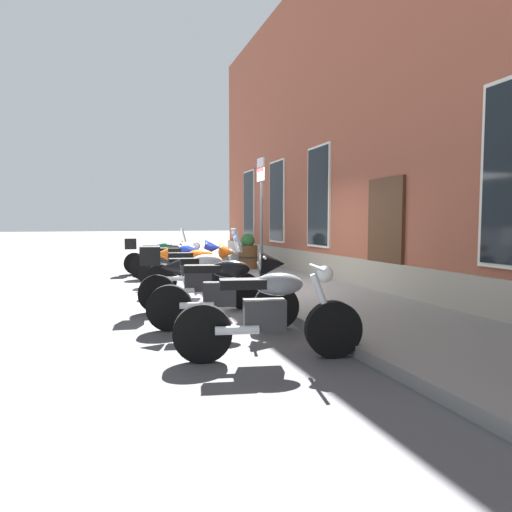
{
  "coord_description": "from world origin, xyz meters",
  "views": [
    {
      "loc": [
        8.93,
        -2.52,
        1.46
      ],
      "look_at": [
        -1.47,
        0.9,
        0.65
      ],
      "focal_mm": 32.12,
      "sensor_mm": 36.0,
      "label": 1
    }
  ],
  "objects_px": {
    "motorcycle_blue_sport": "(187,261)",
    "motorcycle_green_touring": "(157,255)",
    "motorcycle_black_naked": "(173,261)",
    "barrel_planter": "(248,253)",
    "motorcycle_silver_touring": "(194,277)",
    "motorcycle_orange_sport": "(199,267)",
    "parking_sign": "(261,205)",
    "motorcycle_grey_naked": "(271,314)",
    "motorcycle_black_sport": "(229,287)"
  },
  "relations": [
    {
      "from": "motorcycle_black_naked",
      "to": "motorcycle_grey_naked",
      "type": "bearing_deg",
      "value": 0.09
    },
    {
      "from": "motorcycle_blue_sport",
      "to": "motorcycle_black_sport",
      "type": "relative_size",
      "value": 0.98
    },
    {
      "from": "motorcycle_black_sport",
      "to": "motorcycle_grey_naked",
      "type": "xyz_separation_m",
      "value": [
        1.46,
        0.07,
        -0.09
      ]
    },
    {
      "from": "motorcycle_green_touring",
      "to": "motorcycle_silver_touring",
      "type": "height_order",
      "value": "motorcycle_silver_touring"
    },
    {
      "from": "motorcycle_black_sport",
      "to": "barrel_planter",
      "type": "bearing_deg",
      "value": 160.76
    },
    {
      "from": "motorcycle_blue_sport",
      "to": "motorcycle_black_sport",
      "type": "bearing_deg",
      "value": -2.2
    },
    {
      "from": "motorcycle_silver_touring",
      "to": "motorcycle_orange_sport",
      "type": "bearing_deg",
      "value": 165.5
    },
    {
      "from": "motorcycle_black_naked",
      "to": "barrel_planter",
      "type": "height_order",
      "value": "barrel_planter"
    },
    {
      "from": "motorcycle_black_sport",
      "to": "parking_sign",
      "type": "relative_size",
      "value": 0.78
    },
    {
      "from": "motorcycle_blue_sport",
      "to": "motorcycle_grey_naked",
      "type": "bearing_deg",
      "value": -1.0
    },
    {
      "from": "motorcycle_orange_sport",
      "to": "motorcycle_grey_naked",
      "type": "bearing_deg",
      "value": -1.34
    },
    {
      "from": "motorcycle_blue_sport",
      "to": "motorcycle_grey_naked",
      "type": "height_order",
      "value": "motorcycle_blue_sport"
    },
    {
      "from": "motorcycle_black_naked",
      "to": "motorcycle_orange_sport",
      "type": "xyz_separation_m",
      "value": [
        2.95,
        0.11,
        0.1
      ]
    },
    {
      "from": "motorcycle_green_touring",
      "to": "parking_sign",
      "type": "distance_m",
      "value": 5.23
    },
    {
      "from": "motorcycle_green_touring",
      "to": "motorcycle_blue_sport",
      "type": "height_order",
      "value": "motorcycle_green_touring"
    },
    {
      "from": "motorcycle_black_naked",
      "to": "motorcycle_silver_touring",
      "type": "height_order",
      "value": "motorcycle_silver_touring"
    },
    {
      "from": "motorcycle_grey_naked",
      "to": "motorcycle_silver_touring",
      "type": "bearing_deg",
      "value": -174.72
    },
    {
      "from": "motorcycle_orange_sport",
      "to": "parking_sign",
      "type": "distance_m",
      "value": 1.73
    },
    {
      "from": "motorcycle_silver_touring",
      "to": "motorcycle_black_sport",
      "type": "bearing_deg",
      "value": 7.93
    },
    {
      "from": "motorcycle_silver_touring",
      "to": "parking_sign",
      "type": "distance_m",
      "value": 2.18
    },
    {
      "from": "motorcycle_green_touring",
      "to": "motorcycle_black_sport",
      "type": "distance_m",
      "value": 7.33
    },
    {
      "from": "motorcycle_orange_sport",
      "to": "motorcycle_black_sport",
      "type": "height_order",
      "value": "motorcycle_black_sport"
    },
    {
      "from": "motorcycle_orange_sport",
      "to": "motorcycle_silver_touring",
      "type": "height_order",
      "value": "motorcycle_silver_touring"
    },
    {
      "from": "motorcycle_blue_sport",
      "to": "motorcycle_silver_touring",
      "type": "distance_m",
      "value": 2.88
    },
    {
      "from": "motorcycle_silver_touring",
      "to": "barrel_planter",
      "type": "relative_size",
      "value": 2.04
    },
    {
      "from": "motorcycle_blue_sport",
      "to": "motorcycle_grey_naked",
      "type": "distance_m",
      "value": 5.8
    },
    {
      "from": "motorcycle_green_touring",
      "to": "barrel_planter",
      "type": "height_order",
      "value": "motorcycle_green_touring"
    },
    {
      "from": "motorcycle_blue_sport",
      "to": "motorcycle_black_sport",
      "type": "xyz_separation_m",
      "value": [
        4.34,
        -0.17,
        0.0
      ]
    },
    {
      "from": "motorcycle_green_touring",
      "to": "motorcycle_black_naked",
      "type": "xyz_separation_m",
      "value": [
        1.43,
        0.24,
        -0.07
      ]
    },
    {
      "from": "motorcycle_silver_touring",
      "to": "parking_sign",
      "type": "height_order",
      "value": "parking_sign"
    },
    {
      "from": "motorcycle_orange_sport",
      "to": "barrel_planter",
      "type": "bearing_deg",
      "value": 149.83
    },
    {
      "from": "motorcycle_blue_sport",
      "to": "motorcycle_orange_sport",
      "type": "distance_m",
      "value": 1.4
    },
    {
      "from": "motorcycle_black_naked",
      "to": "motorcycle_grey_naked",
      "type": "height_order",
      "value": "motorcycle_grey_naked"
    },
    {
      "from": "barrel_planter",
      "to": "motorcycle_silver_touring",
      "type": "bearing_deg",
      "value": -26.11
    },
    {
      "from": "motorcycle_black_sport",
      "to": "barrel_planter",
      "type": "height_order",
      "value": "barrel_planter"
    },
    {
      "from": "motorcycle_grey_naked",
      "to": "motorcycle_green_touring",
      "type": "bearing_deg",
      "value": -178.37
    },
    {
      "from": "motorcycle_orange_sport",
      "to": "motorcycle_black_sport",
      "type": "xyz_separation_m",
      "value": [
        2.94,
        -0.17,
        0.01
      ]
    },
    {
      "from": "motorcycle_grey_naked",
      "to": "barrel_planter",
      "type": "distance_m",
      "value": 8.39
    },
    {
      "from": "motorcycle_orange_sport",
      "to": "parking_sign",
      "type": "height_order",
      "value": "parking_sign"
    },
    {
      "from": "motorcycle_orange_sport",
      "to": "parking_sign",
      "type": "bearing_deg",
      "value": 67.36
    },
    {
      "from": "motorcycle_black_naked",
      "to": "barrel_planter",
      "type": "bearing_deg",
      "value": 107.95
    },
    {
      "from": "motorcycle_green_touring",
      "to": "motorcycle_blue_sport",
      "type": "bearing_deg",
      "value": 6.71
    },
    {
      "from": "motorcycle_silver_touring",
      "to": "motorcycle_black_sport",
      "type": "height_order",
      "value": "motorcycle_silver_touring"
    },
    {
      "from": "motorcycle_green_touring",
      "to": "motorcycle_blue_sport",
      "type": "relative_size",
      "value": 1.06
    },
    {
      "from": "motorcycle_black_naked",
      "to": "motorcycle_grey_naked",
      "type": "xyz_separation_m",
      "value": [
        7.35,
        0.01,
        0.01
      ]
    },
    {
      "from": "motorcycle_black_sport",
      "to": "motorcycle_grey_naked",
      "type": "bearing_deg",
      "value": 2.57
    },
    {
      "from": "motorcycle_black_sport",
      "to": "parking_sign",
      "type": "bearing_deg",
      "value": 152.23
    },
    {
      "from": "motorcycle_green_touring",
      "to": "motorcycle_blue_sport",
      "type": "xyz_separation_m",
      "value": [
        2.99,
        0.35,
        0.04
      ]
    },
    {
      "from": "motorcycle_blue_sport",
      "to": "motorcycle_green_touring",
      "type": "bearing_deg",
      "value": -173.29
    },
    {
      "from": "parking_sign",
      "to": "barrel_planter",
      "type": "height_order",
      "value": "parking_sign"
    }
  ]
}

